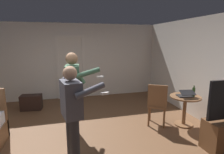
# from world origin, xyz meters

# --- Properties ---
(ground_plane) EXTENTS (6.68, 6.68, 0.00)m
(ground_plane) POSITION_xyz_m (0.00, 0.00, 0.00)
(ground_plane) COLOR brown
(wall_back) EXTENTS (6.31, 0.12, 2.51)m
(wall_back) POSITION_xyz_m (0.00, 3.02, 1.25)
(wall_back) COLOR silver
(wall_back) RESTS_ON ground_plane
(wall_right) EXTENTS (0.12, 6.16, 2.51)m
(wall_right) POSITION_xyz_m (3.10, 0.00, 1.25)
(wall_right) COLOR silver
(wall_right) RESTS_ON ground_plane
(doorway_frame) EXTENTS (0.93, 0.08, 2.13)m
(doorway_frame) POSITION_xyz_m (0.06, 2.94, 1.22)
(doorway_frame) COLOR white
(doorway_frame) RESTS_ON ground_plane
(side_table) EXTENTS (0.69, 0.69, 0.70)m
(side_table) POSITION_xyz_m (2.48, 0.13, 0.48)
(side_table) COLOR brown
(side_table) RESTS_ON ground_plane
(laptop) EXTENTS (0.37, 0.37, 0.17)m
(laptop) POSITION_xyz_m (2.44, 0.08, 0.75)
(laptop) COLOR black
(laptop) RESTS_ON side_table
(bottle_on_table) EXTENTS (0.06, 0.06, 0.26)m
(bottle_on_table) POSITION_xyz_m (2.62, 0.05, 0.81)
(bottle_on_table) COLOR #2D4E1E
(bottle_on_table) RESTS_ON side_table
(wooden_chair) EXTENTS (0.58, 0.58, 0.99)m
(wooden_chair) POSITION_xyz_m (1.85, 0.27, 0.54)
(wooden_chair) COLOR brown
(wooden_chair) RESTS_ON ground_plane
(person_blue_shirt) EXTENTS (0.73, 0.61, 1.58)m
(person_blue_shirt) POSITION_xyz_m (-0.08, -0.56, 0.91)
(person_blue_shirt) COLOR #333338
(person_blue_shirt) RESTS_ON ground_plane
(person_striped_shirt) EXTENTS (0.70, 0.63, 1.73)m
(person_striped_shirt) POSITION_xyz_m (-0.01, 0.26, 1.00)
(person_striped_shirt) COLOR slate
(person_striped_shirt) RESTS_ON ground_plane
(suitcase_dark) EXTENTS (0.59, 0.37, 0.43)m
(suitcase_dark) POSITION_xyz_m (-1.12, 2.09, 0.21)
(suitcase_dark) COLOR black
(suitcase_dark) RESTS_ON ground_plane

